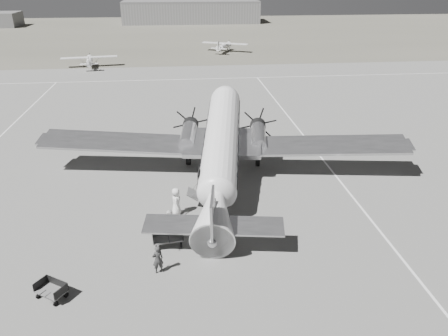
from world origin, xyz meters
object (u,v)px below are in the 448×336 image
Objects in this scene: ground_crew at (158,259)px; baggage_cart_far at (51,291)px; baggage_cart_near at (168,237)px; dc3_airliner at (221,149)px; ramp_agent at (170,223)px; passenger at (176,202)px; hangar_main at (191,12)px; light_plane_left at (90,62)px; light_plane_right at (224,47)px.

baggage_cart_far is at bearing -3.87° from ground_crew.
dc3_airliner is at bearing 55.89° from baggage_cart_near.
passenger reaches higher than ramp_agent.
hangar_main reaches higher than ramp_agent.
light_plane_left is 6.04× the size of baggage_cart_far.
ramp_agent reaches higher than ground_crew.
hangar_main reaches higher than light_plane_left.
ramp_agent is (-6.12, -122.88, -2.38)m from hangar_main.
passenger is (-3.45, -4.33, -1.85)m from dc3_airliner.
light_plane_right is 70.96m from ground_crew.
dc3_airliner is at bearing -38.95° from ramp_agent.
light_plane_right is at bearing -118.91° from ground_crew.
passenger is (6.28, 7.62, 0.53)m from baggage_cart_far.
baggage_cart_near is (-4.00, -7.93, -2.28)m from dc3_airliner.
passenger is at bearing -18.72° from ramp_agent.
hangar_main is at bearing -12.88° from ramp_agent.
baggage_cart_far is 0.80× the size of passenger.
ramp_agent is at bearing -92.85° from hangar_main.
light_plane_left is at bearing 17.53° from passenger.
hangar_main is 1.42× the size of dc3_airliner.
light_plane_right is at bearing -85.48° from hangar_main.
ramp_agent is at bearing -74.17° from light_plane_right.
baggage_cart_near is 1.04m from ramp_agent.
baggage_cart_far is 0.84× the size of ramp_agent.
ramp_agent is (-10.57, -66.59, -0.08)m from light_plane_right.
light_plane_right is 67.43m from ramp_agent.
passenger is at bearing -92.72° from hangar_main.
light_plane_right is 6.20× the size of baggage_cart_far.
hangar_main is 124.02m from baggage_cart_near.
hangar_main is 128.45m from baggage_cart_far.
dc3_airliner is 9.17m from baggage_cart_near.
passenger is (-10.17, -63.95, -0.03)m from light_plane_right.
hangar_main is at bearing 97.57° from dc3_airliner.
baggage_cart_far is at bearing 142.49° from passenger.
light_plane_right reaches higher than light_plane_left.
ramp_agent is (0.64, 3.48, 0.09)m from ground_crew.
light_plane_right is 68.39m from baggage_cart_near.
light_plane_left is 5.10× the size of ramp_agent.
hangar_main reaches higher than light_plane_right.
dc3_airliner is 19.10× the size of baggage_cart_far.
dc3_airliner reaches higher than baggage_cart_far.
ground_crew is at bearing 159.58° from ramp_agent.
hangar_main is at bearing 79.77° from baggage_cart_near.
light_plane_left is 0.97× the size of light_plane_right.
baggage_cart_near is 1.03× the size of ramp_agent.
light_plane_left is 55.46m from ramp_agent.
light_plane_left is at bearing 96.68° from baggage_cart_near.
dc3_airliner is 17.79× the size of ground_crew.
dc3_airliner is at bearing 84.26° from baggage_cart_far.
hangar_main is 25.25× the size of ground_crew.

